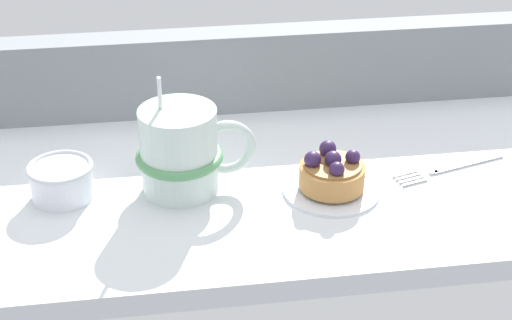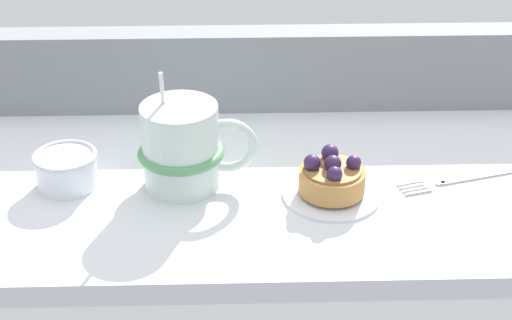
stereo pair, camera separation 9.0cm
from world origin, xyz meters
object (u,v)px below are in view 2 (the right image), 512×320
at_px(dessert_fork, 458,179).
at_px(raspberry_tart, 332,177).
at_px(coffee_mug, 183,147).
at_px(sugar_bowl, 66,169).
at_px(dessert_plate, 331,193).

bearing_deg(dessert_fork, raspberry_tart, -170.02).
height_order(coffee_mug, sugar_bowl, coffee_mug).
distance_m(raspberry_tart, coffee_mug, 0.18).
height_order(dessert_plate, raspberry_tart, raspberry_tart).
distance_m(raspberry_tart, sugar_bowl, 0.31).
xyz_separation_m(raspberry_tart, dessert_fork, (0.16, 0.03, -0.02)).
relative_size(raspberry_tart, coffee_mug, 0.53).
bearing_deg(dessert_plate, dessert_fork, 10.19).
distance_m(dessert_plate, coffee_mug, 0.18).
distance_m(coffee_mug, dessert_fork, 0.33).
xyz_separation_m(coffee_mug, sugar_bowl, (-0.14, 0.00, -0.03)).
height_order(dessert_plate, sugar_bowl, sugar_bowl).
bearing_deg(sugar_bowl, raspberry_tart, -6.13).
xyz_separation_m(dessert_plate, coffee_mug, (-0.17, 0.03, 0.05)).
distance_m(dessert_plate, dessert_fork, 0.16).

